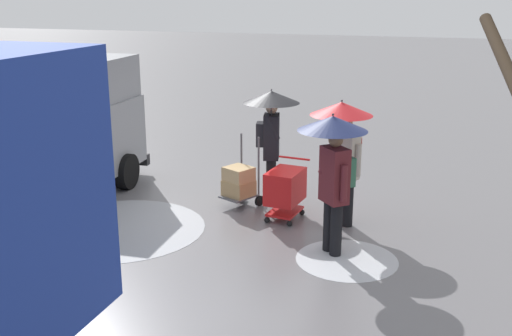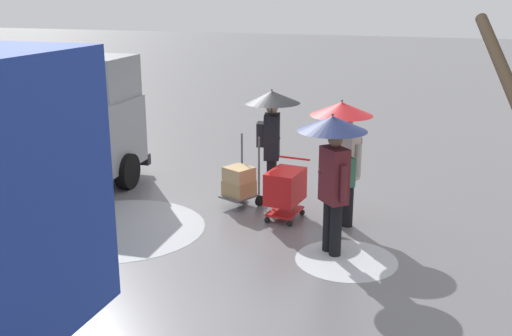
{
  "view_description": "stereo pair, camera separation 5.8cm",
  "coord_description": "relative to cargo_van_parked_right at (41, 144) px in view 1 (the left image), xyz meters",
  "views": [
    {
      "loc": [
        -3.4,
        10.12,
        3.86
      ],
      "look_at": [
        -0.39,
        0.92,
        1.05
      ],
      "focal_mm": 42.99,
      "sensor_mm": 36.0,
      "label": 1
    },
    {
      "loc": [
        -3.45,
        10.1,
        3.86
      ],
      "look_at": [
        -0.39,
        0.92,
        1.05
      ],
      "focal_mm": 42.99,
      "sensor_mm": 36.0,
      "label": 2
    }
  ],
  "objects": [
    {
      "name": "pedestrian_pink_side",
      "position": [
        -3.87,
        -1.61,
        0.39
      ],
      "size": [
        1.04,
        1.04,
        2.15
      ],
      "color": "black",
      "rests_on": "ground"
    },
    {
      "name": "pedestrian_white_side",
      "position": [
        -5.36,
        -0.82,
        0.39
      ],
      "size": [
        1.04,
        1.04,
        2.15
      ],
      "color": "black",
      "rests_on": "ground"
    },
    {
      "name": "ground_plane",
      "position": [
        -3.66,
        -1.1,
        -1.18
      ],
      "size": [
        90.0,
        90.0,
        0.0
      ],
      "primitive_type": "plane",
      "color": "slate"
    },
    {
      "name": "hand_dolly_boxes",
      "position": [
        -3.43,
        -1.08,
        -0.71
      ],
      "size": [
        0.75,
        0.85,
        1.32
      ],
      "color": "#515156",
      "rests_on": "ground"
    },
    {
      "name": "slush_patch_near_cluster",
      "position": [
        -5.74,
        0.63,
        -1.18
      ],
      "size": [
        1.52,
        1.52,
        0.01
      ],
      "primitive_type": "cylinder",
      "color": "silver",
      "rests_on": "ground"
    },
    {
      "name": "pedestrian_black_side",
      "position": [
        -5.44,
        0.39,
        0.39
      ],
      "size": [
        1.04,
        1.04,
        2.15
      ],
      "color": "black",
      "rests_on": "ground"
    },
    {
      "name": "slush_patch_mid_street",
      "position": [
        -1.88,
        0.57,
        -1.18
      ],
      "size": [
        2.86,
        2.86,
        0.01
      ],
      "primitive_type": "cylinder",
      "color": "#999BA0",
      "rests_on": "ground"
    },
    {
      "name": "shopping_cart_vendor",
      "position": [
        -4.4,
        -0.74,
        -0.61
      ],
      "size": [
        0.64,
        0.87,
        1.02
      ],
      "color": "red",
      "rests_on": "ground"
    },
    {
      "name": "cargo_van_parked_right",
      "position": [
        0.0,
        0.0,
        0.0
      ],
      "size": [
        2.41,
        5.44,
        2.6
      ],
      "color": "gray",
      "rests_on": "ground"
    }
  ]
}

